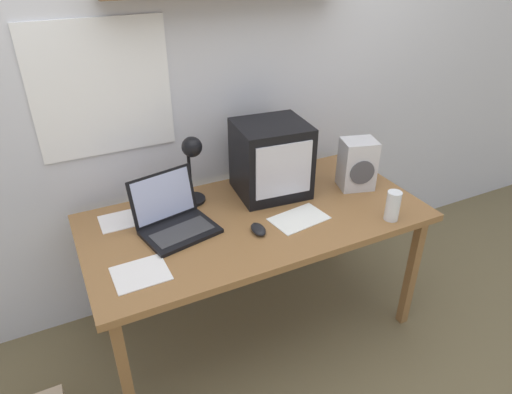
{
  "coord_description": "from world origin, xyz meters",
  "views": [
    {
      "loc": [
        -0.82,
        -1.66,
        1.9
      ],
      "look_at": [
        0.0,
        0.0,
        0.82
      ],
      "focal_mm": 32.0,
      "sensor_mm": 36.0,
      "label": 1
    }
  ],
  "objects_px": {
    "space_heater": "(357,164)",
    "loose_paper_near_laptop": "(299,219)",
    "laptop": "(173,216)",
    "crt_monitor": "(271,159)",
    "juice_glass": "(393,207)",
    "printed_handout": "(141,274)",
    "desk_lamp": "(192,161)",
    "computer_mouse": "(258,229)",
    "open_notebook": "(128,219)",
    "corner_desk": "(256,225)"
  },
  "relations": [
    {
      "from": "desk_lamp",
      "to": "loose_paper_near_laptop",
      "type": "distance_m",
      "value": 0.58
    },
    {
      "from": "laptop",
      "to": "open_notebook",
      "type": "bearing_deg",
      "value": 123.87
    },
    {
      "from": "desk_lamp",
      "to": "juice_glass",
      "type": "height_order",
      "value": "desk_lamp"
    },
    {
      "from": "desk_lamp",
      "to": "juice_glass",
      "type": "bearing_deg",
      "value": -37.05
    },
    {
      "from": "space_heater",
      "to": "printed_handout",
      "type": "xyz_separation_m",
      "value": [
        -1.21,
        -0.21,
        -0.13
      ]
    },
    {
      "from": "loose_paper_near_laptop",
      "to": "desk_lamp",
      "type": "bearing_deg",
      "value": 138.91
    },
    {
      "from": "laptop",
      "to": "space_heater",
      "type": "height_order",
      "value": "space_heater"
    },
    {
      "from": "laptop",
      "to": "loose_paper_near_laptop",
      "type": "relative_size",
      "value": 1.29
    },
    {
      "from": "open_notebook",
      "to": "space_heater",
      "type": "bearing_deg",
      "value": -10.53
    },
    {
      "from": "crt_monitor",
      "to": "laptop",
      "type": "relative_size",
      "value": 1.02
    },
    {
      "from": "computer_mouse",
      "to": "printed_handout",
      "type": "distance_m",
      "value": 0.55
    },
    {
      "from": "laptop",
      "to": "juice_glass",
      "type": "bearing_deg",
      "value": -34.19
    },
    {
      "from": "desk_lamp",
      "to": "loose_paper_near_laptop",
      "type": "relative_size",
      "value": 1.29
    },
    {
      "from": "desk_lamp",
      "to": "space_heater",
      "type": "xyz_separation_m",
      "value": [
        0.83,
        -0.2,
        -0.11
      ]
    },
    {
      "from": "space_heater",
      "to": "laptop",
      "type": "bearing_deg",
      "value": -167.07
    },
    {
      "from": "juice_glass",
      "to": "space_heater",
      "type": "height_order",
      "value": "space_heater"
    },
    {
      "from": "corner_desk",
      "to": "open_notebook",
      "type": "bearing_deg",
      "value": 157.05
    },
    {
      "from": "corner_desk",
      "to": "space_heater",
      "type": "distance_m",
      "value": 0.63
    },
    {
      "from": "laptop",
      "to": "open_notebook",
      "type": "relative_size",
      "value": 1.4
    },
    {
      "from": "desk_lamp",
      "to": "printed_handout",
      "type": "bearing_deg",
      "value": -135.02
    },
    {
      "from": "space_heater",
      "to": "printed_handout",
      "type": "bearing_deg",
      "value": -154.34
    },
    {
      "from": "crt_monitor",
      "to": "space_heater",
      "type": "relative_size",
      "value": 1.42
    },
    {
      "from": "crt_monitor",
      "to": "juice_glass",
      "type": "bearing_deg",
      "value": -46.41
    },
    {
      "from": "open_notebook",
      "to": "loose_paper_near_laptop",
      "type": "bearing_deg",
      "value": -26.28
    },
    {
      "from": "juice_glass",
      "to": "computer_mouse",
      "type": "distance_m",
      "value": 0.64
    },
    {
      "from": "crt_monitor",
      "to": "juice_glass",
      "type": "height_order",
      "value": "crt_monitor"
    },
    {
      "from": "loose_paper_near_laptop",
      "to": "laptop",
      "type": "bearing_deg",
      "value": 160.91
    },
    {
      "from": "juice_glass",
      "to": "computer_mouse",
      "type": "bearing_deg",
      "value": 163.73
    },
    {
      "from": "printed_handout",
      "to": "open_notebook",
      "type": "distance_m",
      "value": 0.43
    },
    {
      "from": "laptop",
      "to": "printed_handout",
      "type": "bearing_deg",
      "value": -142.26
    },
    {
      "from": "space_heater",
      "to": "open_notebook",
      "type": "distance_m",
      "value": 1.19
    },
    {
      "from": "crt_monitor",
      "to": "printed_handout",
      "type": "height_order",
      "value": "crt_monitor"
    },
    {
      "from": "desk_lamp",
      "to": "computer_mouse",
      "type": "distance_m",
      "value": 0.46
    },
    {
      "from": "space_heater",
      "to": "printed_handout",
      "type": "height_order",
      "value": "space_heater"
    },
    {
      "from": "desk_lamp",
      "to": "open_notebook",
      "type": "height_order",
      "value": "desk_lamp"
    },
    {
      "from": "space_heater",
      "to": "loose_paper_near_laptop",
      "type": "height_order",
      "value": "space_heater"
    },
    {
      "from": "crt_monitor",
      "to": "computer_mouse",
      "type": "height_order",
      "value": "crt_monitor"
    },
    {
      "from": "computer_mouse",
      "to": "open_notebook",
      "type": "bearing_deg",
      "value": 143.51
    },
    {
      "from": "open_notebook",
      "to": "laptop",
      "type": "bearing_deg",
      "value": -44.1
    },
    {
      "from": "crt_monitor",
      "to": "juice_glass",
      "type": "xyz_separation_m",
      "value": [
        0.39,
        -0.49,
        -0.12
      ]
    },
    {
      "from": "corner_desk",
      "to": "printed_handout",
      "type": "xyz_separation_m",
      "value": [
        -0.61,
        -0.19,
        0.06
      ]
    },
    {
      "from": "desk_lamp",
      "to": "computer_mouse",
      "type": "bearing_deg",
      "value": -66.87
    },
    {
      "from": "laptop",
      "to": "computer_mouse",
      "type": "distance_m",
      "value": 0.39
    },
    {
      "from": "corner_desk",
      "to": "computer_mouse",
      "type": "bearing_deg",
      "value": -112.27
    },
    {
      "from": "space_heater",
      "to": "open_notebook",
      "type": "xyz_separation_m",
      "value": [
        -1.16,
        0.22,
        -0.13
      ]
    },
    {
      "from": "space_heater",
      "to": "open_notebook",
      "type": "relative_size",
      "value": 1.01
    },
    {
      "from": "space_heater",
      "to": "corner_desk",
      "type": "bearing_deg",
      "value": -162.22
    },
    {
      "from": "crt_monitor",
      "to": "printed_handout",
      "type": "bearing_deg",
      "value": -149.49
    },
    {
      "from": "juice_glass",
      "to": "open_notebook",
      "type": "height_order",
      "value": "juice_glass"
    },
    {
      "from": "crt_monitor",
      "to": "space_heater",
      "type": "bearing_deg",
      "value": -14.43
    }
  ]
}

